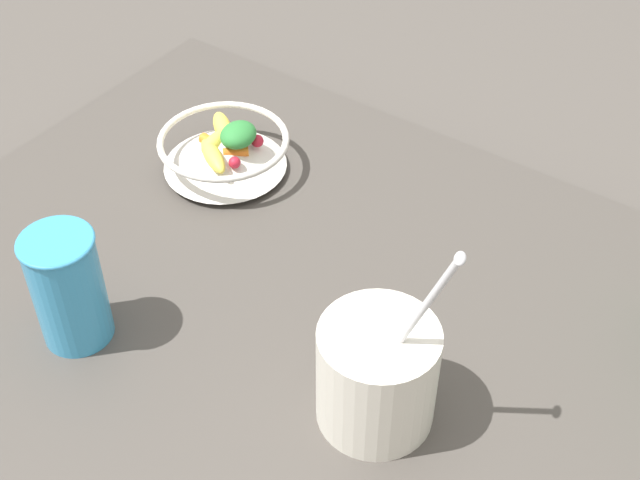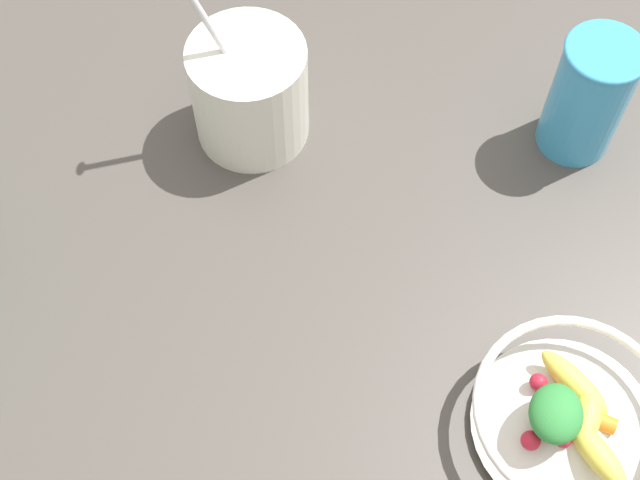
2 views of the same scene
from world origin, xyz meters
The scene contains 5 objects.
ground_plane centered at (0.00, 0.00, 0.00)m, with size 6.00×6.00×0.00m, color #4C4742.
countertop centered at (0.00, 0.00, 0.02)m, with size 1.10×1.10×0.05m.
fruit_bowl centered at (-0.25, 0.29, 0.08)m, with size 0.19×0.19×0.08m.
yogurt_tub centered at (0.17, 0.04, 0.12)m, with size 0.14×0.13×0.27m.
drinking_cup centered at (-0.19, -0.07, 0.13)m, with size 0.09×0.09×0.15m.
Camera 1 is at (0.47, -0.50, 0.88)m, focal length 50.00 mm.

